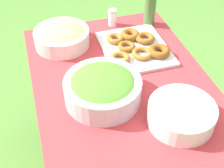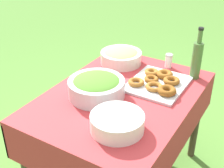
{
  "view_description": "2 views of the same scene",
  "coord_description": "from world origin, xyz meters",
  "px_view_note": "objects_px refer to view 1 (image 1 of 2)",
  "views": [
    {
      "loc": [
        -1.02,
        0.35,
        1.64
      ],
      "look_at": [
        -0.06,
        0.07,
        0.74
      ],
      "focal_mm": 50.0,
      "sensor_mm": 36.0,
      "label": 1
    },
    {
      "loc": [
        -1.36,
        -0.76,
        1.65
      ],
      "look_at": [
        -0.04,
        0.04,
        0.77
      ],
      "focal_mm": 50.0,
      "sensor_mm": 36.0,
      "label": 2
    }
  ],
  "objects_px": {
    "olive_oil_bottle": "(150,3)",
    "salad_bowl": "(103,88)",
    "pasta_bowl": "(62,36)",
    "donut_platter": "(136,47)",
    "plate_stack": "(181,114)"
  },
  "relations": [
    {
      "from": "olive_oil_bottle",
      "to": "salad_bowl",
      "type": "bearing_deg",
      "value": 141.22
    },
    {
      "from": "salad_bowl",
      "to": "olive_oil_bottle",
      "type": "relative_size",
      "value": 0.97
    },
    {
      "from": "pasta_bowl",
      "to": "salad_bowl",
      "type": "bearing_deg",
      "value": -167.96
    },
    {
      "from": "salad_bowl",
      "to": "pasta_bowl",
      "type": "bearing_deg",
      "value": 12.04
    },
    {
      "from": "donut_platter",
      "to": "plate_stack",
      "type": "bearing_deg",
      "value": -179.21
    },
    {
      "from": "pasta_bowl",
      "to": "olive_oil_bottle",
      "type": "xyz_separation_m",
      "value": [
        0.06,
        -0.51,
        0.08
      ]
    },
    {
      "from": "salad_bowl",
      "to": "plate_stack",
      "type": "xyz_separation_m",
      "value": [
        -0.21,
        -0.26,
        -0.02
      ]
    },
    {
      "from": "pasta_bowl",
      "to": "plate_stack",
      "type": "height_order",
      "value": "pasta_bowl"
    },
    {
      "from": "pasta_bowl",
      "to": "plate_stack",
      "type": "xyz_separation_m",
      "value": [
        -0.66,
        -0.36,
        -0.01
      ]
    },
    {
      "from": "donut_platter",
      "to": "plate_stack",
      "type": "height_order",
      "value": "plate_stack"
    },
    {
      "from": "salad_bowl",
      "to": "pasta_bowl",
      "type": "distance_m",
      "value": 0.46
    },
    {
      "from": "salad_bowl",
      "to": "donut_platter",
      "type": "bearing_deg",
      "value": -40.59
    },
    {
      "from": "salad_bowl",
      "to": "donut_platter",
      "type": "relative_size",
      "value": 0.85
    },
    {
      "from": "donut_platter",
      "to": "olive_oil_bottle",
      "type": "distance_m",
      "value": 0.29
    },
    {
      "from": "donut_platter",
      "to": "olive_oil_bottle",
      "type": "xyz_separation_m",
      "value": [
        0.22,
        -0.16,
        0.11
      ]
    }
  ]
}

